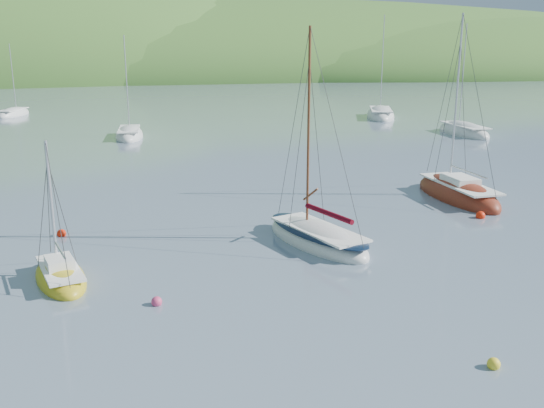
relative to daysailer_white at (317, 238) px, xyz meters
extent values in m
plane|color=slate|center=(-1.67, -8.55, -0.23)|extent=(700.00, 700.00, 0.00)
ellipsoid|color=#38722B|center=(-1.67, 161.45, -0.23)|extent=(440.00, 110.00, 44.00)
ellipsoid|color=#38722B|center=(88.33, 151.45, -0.23)|extent=(240.00, 100.00, 34.00)
ellipsoid|color=white|center=(0.00, 0.00, -0.11)|extent=(4.72, 7.27, 1.67)
cube|color=white|center=(0.05, -0.12, 0.48)|extent=(3.60, 5.64, 0.10)
cylinder|color=brown|center=(-0.29, 0.77, 4.99)|extent=(0.12, 0.12, 9.10)
ellipsoid|color=black|center=(0.00, 0.00, 0.38)|extent=(4.65, 7.19, 0.29)
cylinder|color=#5B0613|center=(0.28, -0.76, 1.39)|extent=(1.36, 3.15, 0.24)
ellipsoid|color=maroon|center=(10.58, 6.23, -0.08)|extent=(3.06, 7.96, 2.16)
cube|color=white|center=(10.59, 6.07, 0.68)|extent=(2.30, 6.20, 0.10)
cylinder|color=silver|center=(10.53, 7.17, 5.54)|extent=(0.12, 0.12, 9.80)
cube|color=white|center=(10.59, 6.07, 0.92)|extent=(1.57, 2.26, 0.42)
cylinder|color=silver|center=(10.62, 5.29, 1.59)|extent=(0.27, 3.76, 0.09)
ellipsoid|color=gold|center=(-11.17, -2.27, -0.14)|extent=(2.98, 4.85, 1.24)
cube|color=white|center=(-11.15, -2.36, 0.31)|extent=(2.26, 3.77, 0.10)
cylinder|color=silver|center=(-11.32, -1.75, 2.76)|extent=(0.12, 0.12, 4.99)
cube|color=white|center=(-11.15, -2.36, 0.55)|extent=(1.29, 1.49, 0.42)
cylinder|color=silver|center=(-11.02, -2.79, 1.22)|extent=(0.69, 2.12, 0.09)
ellipsoid|color=white|center=(-8.91, 34.72, -0.09)|extent=(2.88, 7.47, 2.01)
cube|color=white|center=(-8.92, 34.57, 0.62)|extent=(2.16, 5.83, 0.10)
cylinder|color=silver|center=(-8.88, 35.61, 5.01)|extent=(0.12, 0.12, 8.85)
ellipsoid|color=white|center=(21.13, 44.34, -0.05)|extent=(6.05, 9.84, 2.52)
cube|color=white|center=(21.07, 44.17, 0.83)|extent=(4.61, 7.64, 0.10)
cylinder|color=silver|center=(21.48, 45.40, 6.36)|extent=(0.12, 0.12, 11.14)
ellipsoid|color=white|center=(-23.40, 56.14, -0.10)|extent=(4.20, 7.10, 1.83)
cube|color=white|center=(-23.44, 56.01, 0.55)|extent=(3.20, 5.52, 0.10)
cylinder|color=silver|center=(-23.17, 56.91, 4.53)|extent=(0.12, 0.12, 8.05)
ellipsoid|color=white|center=(24.10, 29.67, -0.07)|extent=(3.02, 8.27, 2.25)
cube|color=white|center=(24.10, 29.50, 0.72)|extent=(2.26, 6.45, 0.10)
cylinder|color=silver|center=(24.08, 30.66, 5.62)|extent=(0.12, 0.12, 9.88)
sphere|color=yellow|center=(1.82, -11.84, -0.11)|extent=(0.39, 0.39, 0.39)
sphere|color=#D53C6C|center=(-7.55, -5.39, -0.11)|extent=(0.39, 0.39, 0.39)
sphere|color=red|center=(9.68, 2.13, -0.11)|extent=(0.49, 0.49, 0.49)
sphere|color=red|center=(-11.80, 3.64, -0.11)|extent=(0.43, 0.43, 0.43)
camera|label=1|loc=(-7.75, -25.77, 8.89)|focal=40.00mm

